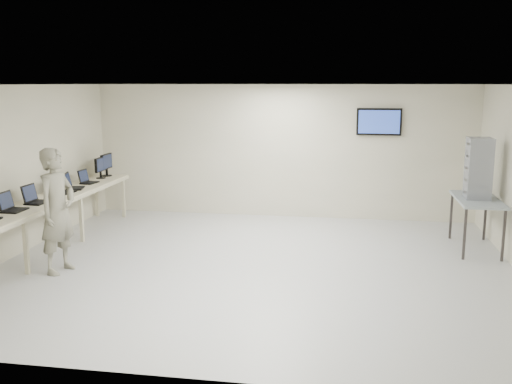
# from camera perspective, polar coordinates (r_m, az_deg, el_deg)

# --- Properties ---
(room) EXTENTS (8.01, 7.01, 2.81)m
(room) POSITION_cam_1_polar(r_m,az_deg,el_deg) (8.71, 0.06, 1.50)
(room) COLOR #A7A7A7
(room) RESTS_ON ground
(workbench) EXTENTS (0.76, 6.00, 0.90)m
(workbench) POSITION_cam_1_polar(r_m,az_deg,el_deg) (10.00, -20.94, -1.41)
(workbench) COLOR beige
(workbench) RESTS_ON ground
(laptop_1) EXTENTS (0.32, 0.39, 0.30)m
(laptop_1) POSITION_cam_1_polar(r_m,az_deg,el_deg) (9.47, -23.34, -1.30)
(laptop_1) COLOR black
(laptop_1) RESTS_ON workbench
(laptop_2) EXTENTS (0.33, 0.40, 0.30)m
(laptop_2) POSITION_cam_1_polar(r_m,az_deg,el_deg) (9.95, -21.30, -0.60)
(laptop_2) COLOR black
(laptop_2) RESTS_ON workbench
(laptop_3) EXTENTS (0.35, 0.41, 0.29)m
(laptop_3) POSITION_cam_1_polar(r_m,az_deg,el_deg) (10.69, -18.90, 0.30)
(laptop_3) COLOR black
(laptop_3) RESTS_ON workbench
(laptop_4) EXTENTS (0.41, 0.45, 0.30)m
(laptop_4) POSITION_cam_1_polar(r_m,az_deg,el_deg) (11.06, -17.91, 0.70)
(laptop_4) COLOR black
(laptop_4) RESTS_ON workbench
(laptop_5) EXTENTS (0.31, 0.36, 0.26)m
(laptop_5) POSITION_cam_1_polar(r_m,az_deg,el_deg) (11.60, -16.56, 1.19)
(laptop_5) COLOR black
(laptop_5) RESTS_ON workbench
(monitor_near) EXTENTS (0.19, 0.44, 0.43)m
(monitor_near) POSITION_cam_1_polar(r_m,az_deg,el_deg) (12.09, -15.30, 2.55)
(monitor_near) COLOR black
(monitor_near) RESTS_ON workbench
(monitor_far) EXTENTS (0.21, 0.47, 0.47)m
(monitor_far) POSITION_cam_1_polar(r_m,az_deg,el_deg) (12.36, -14.73, 2.85)
(monitor_far) COLOR black
(monitor_far) RESTS_ON workbench
(soldier) EXTENTS (0.58, 0.76, 1.89)m
(soldier) POSITION_cam_1_polar(r_m,az_deg,el_deg) (9.02, -19.24, -1.79)
(soldier) COLOR #5E604C
(soldier) RESTS_ON ground
(side_table) EXTENTS (0.70, 1.49, 0.90)m
(side_table) POSITION_cam_1_polar(r_m,az_deg,el_deg) (10.41, 21.25, -0.99)
(side_table) COLOR gray
(side_table) RESTS_ON ground
(storage_bins) EXTENTS (0.39, 0.43, 1.03)m
(storage_bins) POSITION_cam_1_polar(r_m,az_deg,el_deg) (10.31, 21.36, 2.22)
(storage_bins) COLOR gray
(storage_bins) RESTS_ON side_table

